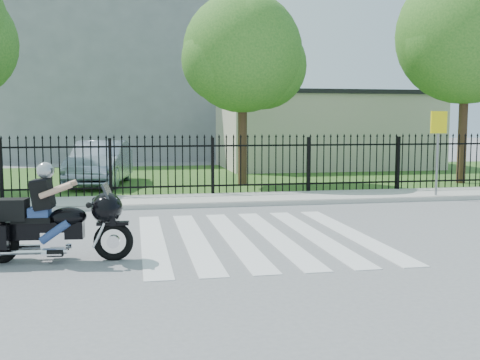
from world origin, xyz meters
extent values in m
plane|color=slate|center=(0.00, 0.00, 0.00)|extent=(120.00, 120.00, 0.00)
cube|color=#ADAAA3|center=(0.00, 5.00, 0.06)|extent=(40.00, 2.00, 0.12)
cube|color=#ADAAA3|center=(0.00, 4.00, 0.06)|extent=(40.00, 0.12, 0.12)
cube|color=#26521C|center=(0.00, 12.00, 0.01)|extent=(40.00, 12.00, 0.02)
cube|color=black|center=(0.00, 6.00, 0.35)|extent=(26.00, 0.04, 0.05)
cube|color=black|center=(0.00, 6.00, 1.55)|extent=(26.00, 0.04, 0.05)
cylinder|color=#382316|center=(1.50, 9.00, 2.08)|extent=(0.32, 0.32, 4.16)
sphere|color=#25611B|center=(1.50, 9.00, 4.68)|extent=(4.20, 4.20, 4.20)
cylinder|color=#382316|center=(9.50, 8.00, 2.40)|extent=(0.32, 0.32, 4.80)
sphere|color=#25611B|center=(9.50, 8.00, 5.40)|extent=(5.00, 5.00, 5.00)
cube|color=#BCB39C|center=(7.00, 16.00, 1.75)|extent=(10.00, 6.00, 3.50)
cube|color=black|center=(7.00, 16.00, 3.60)|extent=(10.20, 6.20, 0.20)
cube|color=gray|center=(-3.00, 26.00, 6.00)|extent=(15.00, 10.00, 12.00)
torus|color=black|center=(-2.68, -1.35, 0.31)|extent=(0.66, 0.18, 0.65)
cube|color=black|center=(-3.77, -1.25, 0.52)|extent=(1.25, 0.34, 0.28)
ellipsoid|color=black|center=(-3.39, -1.28, 0.74)|extent=(0.62, 0.43, 0.31)
cube|color=black|center=(-3.96, -1.23, 0.70)|extent=(0.64, 0.36, 0.09)
cube|color=silver|center=(-3.63, -1.26, 0.36)|extent=(0.40, 0.32, 0.28)
ellipsoid|color=black|center=(-2.78, -1.34, 0.87)|extent=(0.57, 0.73, 0.51)
cube|color=black|center=(-4.26, -1.20, 0.87)|extent=(0.49, 0.40, 0.34)
cube|color=navy|center=(-3.84, -1.24, 0.81)|extent=(0.35, 0.31, 0.17)
sphere|color=#A5A7AD|center=(-3.73, -1.25, 1.50)|extent=(0.27, 0.27, 0.27)
imported|color=#8D9AB1|center=(-3.50, 9.81, 0.80)|extent=(2.27, 4.93, 1.57)
cylinder|color=gray|center=(6.37, 4.30, 1.29)|extent=(0.06, 0.06, 2.35)
cube|color=yellow|center=(6.37, 4.28, 2.25)|extent=(0.54, 0.10, 0.64)
camera|label=1|loc=(-2.33, -10.66, 2.29)|focal=42.00mm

